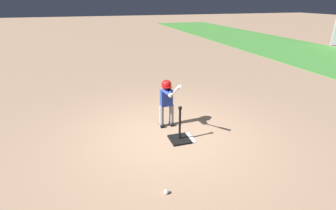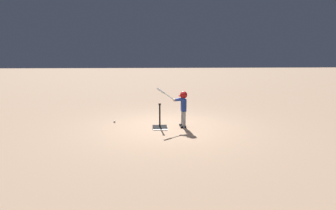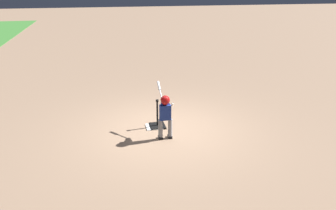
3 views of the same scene
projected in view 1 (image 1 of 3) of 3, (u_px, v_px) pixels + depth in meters
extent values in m
plane|color=#93755B|center=(169.00, 136.00, 5.83)|extent=(90.00, 90.00, 0.00)
cylinder|color=#9E9EA3|center=(334.00, 28.00, 16.78)|extent=(0.08, 0.08, 2.14)
cube|color=white|center=(183.00, 139.00, 5.70)|extent=(0.45, 0.45, 0.02)
cube|color=black|center=(180.00, 139.00, 5.66)|extent=(0.46, 0.41, 0.04)
cylinder|color=black|center=(180.00, 124.00, 5.52)|extent=(0.05, 0.05, 0.69)
cylinder|color=black|center=(180.00, 108.00, 5.38)|extent=(0.08, 0.08, 0.05)
cylinder|color=gray|center=(171.00, 115.00, 6.26)|extent=(0.11, 0.11, 0.52)
cube|color=black|center=(172.00, 124.00, 6.33)|extent=(0.18, 0.09, 0.06)
cylinder|color=gray|center=(161.00, 116.00, 6.18)|extent=(0.11, 0.11, 0.52)
cube|color=black|center=(162.00, 125.00, 6.25)|extent=(0.18, 0.09, 0.06)
cube|color=navy|center=(166.00, 98.00, 6.05)|extent=(0.15, 0.28, 0.38)
sphere|color=#DBB293|center=(166.00, 85.00, 5.93)|extent=(0.20, 0.20, 0.20)
sphere|color=maroon|center=(166.00, 85.00, 5.93)|extent=(0.23, 0.23, 0.23)
cube|color=maroon|center=(168.00, 87.00, 5.86)|extent=(0.12, 0.17, 0.01)
cylinder|color=navy|center=(170.00, 92.00, 5.87)|extent=(0.32, 0.16, 0.11)
cylinder|color=navy|center=(167.00, 93.00, 5.84)|extent=(0.32, 0.17, 0.11)
sphere|color=#DBB293|center=(171.00, 95.00, 5.74)|extent=(0.10, 0.10, 0.10)
cylinder|color=silver|center=(175.00, 91.00, 5.44)|extent=(0.55, 0.05, 0.40)
cylinder|color=silver|center=(178.00, 88.00, 5.24)|extent=(0.26, 0.07, 0.21)
cylinder|color=black|center=(170.00, 96.00, 5.76)|extent=(0.04, 0.05, 0.05)
sphere|color=white|center=(166.00, 192.00, 4.10)|extent=(0.07, 0.07, 0.07)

